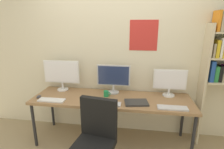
% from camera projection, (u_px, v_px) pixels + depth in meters
% --- Properties ---
extents(wall_back, '(4.76, 0.11, 2.60)m').
position_uv_depth(wall_back, '(115.00, 56.00, 2.87)').
color(wall_back, beige).
rests_on(wall_back, ground_plane).
extents(desk, '(2.36, 0.68, 0.74)m').
position_uv_depth(desk, '(112.00, 101.00, 2.64)').
color(desk, '#936D47').
rests_on(desk, ground_plane).
extents(office_chair, '(0.52, 0.52, 0.99)m').
position_uv_depth(office_chair, '(95.00, 149.00, 2.04)').
color(office_chair, '#2D2D33').
rests_on(office_chair, ground_plane).
extents(monitor_left, '(0.59, 0.18, 0.50)m').
position_uv_depth(monitor_left, '(62.00, 73.00, 2.87)').
color(monitor_left, silver).
rests_on(monitor_left, desk).
extents(monitor_center, '(0.52, 0.18, 0.45)m').
position_uv_depth(monitor_center, '(113.00, 77.00, 2.76)').
color(monitor_center, silver).
rests_on(monitor_center, desk).
extents(monitor_right, '(0.49, 0.18, 0.42)m').
position_uv_depth(monitor_right, '(170.00, 81.00, 2.65)').
color(monitor_right, silver).
rests_on(monitor_right, desk).
extents(keyboard_left, '(0.38, 0.13, 0.02)m').
position_uv_depth(keyboard_left, '(52.00, 100.00, 2.52)').
color(keyboard_left, silver).
rests_on(keyboard_left, desk).
extents(keyboard_center, '(0.33, 0.13, 0.02)m').
position_uv_depth(keyboard_center, '(109.00, 104.00, 2.40)').
color(keyboard_center, silver).
rests_on(keyboard_center, desk).
extents(keyboard_right, '(0.39, 0.13, 0.02)m').
position_uv_depth(keyboard_right, '(172.00, 108.00, 2.29)').
color(keyboard_right, silver).
rests_on(keyboard_right, desk).
extents(mouse_left_side, '(0.06, 0.10, 0.03)m').
position_uv_depth(mouse_left_side, '(86.00, 102.00, 2.44)').
color(mouse_left_side, silver).
rests_on(mouse_left_side, desk).
extents(mouse_right_side, '(0.06, 0.10, 0.03)m').
position_uv_depth(mouse_right_side, '(39.00, 97.00, 2.63)').
color(mouse_right_side, '#38383D').
rests_on(mouse_right_side, desk).
extents(laptop_closed, '(0.35, 0.27, 0.02)m').
position_uv_depth(laptop_closed, '(136.00, 102.00, 2.44)').
color(laptop_closed, '#2D2D2D').
rests_on(laptop_closed, desk).
extents(coffee_mug, '(0.11, 0.08, 0.09)m').
position_uv_depth(coffee_mug, '(106.00, 94.00, 2.67)').
color(coffee_mug, '#1E8C4C').
rests_on(coffee_mug, desk).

